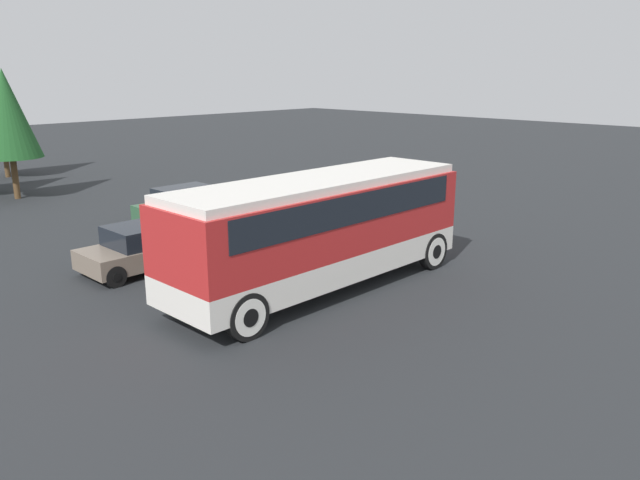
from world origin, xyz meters
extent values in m
plane|color=#26282B|center=(0.00, 0.00, 0.00)|extent=(120.00, 120.00, 0.00)
cube|color=silver|center=(0.00, 0.00, 0.84)|extent=(9.21, 2.56, 0.73)
cube|color=red|center=(0.00, 0.00, 2.05)|extent=(9.21, 2.56, 1.70)
cube|color=black|center=(0.00, 0.00, 2.47)|extent=(8.10, 2.60, 0.76)
cube|color=silver|center=(0.00, 0.00, 3.01)|extent=(9.02, 2.36, 0.22)
cube|color=red|center=(4.45, 0.00, 1.81)|extent=(0.36, 2.46, 1.94)
cylinder|color=black|center=(3.71, -1.17, 0.56)|extent=(1.12, 0.28, 1.12)
cylinder|color=silver|center=(3.71, -1.17, 0.56)|extent=(0.87, 0.30, 0.87)
cylinder|color=black|center=(3.71, -1.17, 0.56)|extent=(0.42, 0.32, 0.42)
cylinder|color=black|center=(3.71, 1.17, 0.56)|extent=(1.12, 0.28, 1.12)
cylinder|color=silver|center=(3.71, 1.17, 0.56)|extent=(0.87, 0.30, 0.87)
cylinder|color=black|center=(3.71, 1.17, 0.56)|extent=(0.42, 0.32, 0.42)
cylinder|color=black|center=(-3.54, -1.17, 0.56)|extent=(1.12, 0.28, 1.12)
cylinder|color=silver|center=(-3.54, -1.17, 0.56)|extent=(0.87, 0.30, 0.87)
cylinder|color=black|center=(-3.54, -1.17, 0.56)|extent=(0.42, 0.32, 0.42)
cylinder|color=black|center=(-3.54, 1.17, 0.56)|extent=(1.12, 0.28, 1.12)
cylinder|color=silver|center=(-3.54, 1.17, 0.56)|extent=(0.87, 0.30, 0.87)
cylinder|color=black|center=(-3.54, 1.17, 0.56)|extent=(0.42, 0.32, 0.42)
cube|color=#2D5638|center=(1.84, 8.91, 0.59)|extent=(4.10, 1.81, 0.67)
cube|color=black|center=(1.67, 8.91, 1.20)|extent=(2.13, 1.63, 0.56)
cylinder|color=black|center=(3.41, 8.10, 0.34)|extent=(0.69, 0.22, 0.69)
cylinder|color=black|center=(3.41, 8.10, 0.34)|extent=(0.26, 0.26, 0.26)
cylinder|color=black|center=(3.41, 9.73, 0.34)|extent=(0.69, 0.22, 0.69)
cylinder|color=black|center=(3.41, 9.73, 0.34)|extent=(0.26, 0.26, 0.26)
cylinder|color=black|center=(0.27, 8.10, 0.34)|extent=(0.69, 0.22, 0.69)
cylinder|color=black|center=(0.27, 8.10, 0.34)|extent=(0.26, 0.26, 0.26)
cylinder|color=black|center=(0.27, 9.73, 0.34)|extent=(0.69, 0.22, 0.69)
cylinder|color=black|center=(0.27, 9.73, 0.34)|extent=(0.26, 0.26, 0.26)
cube|color=#7A6B5B|center=(-2.18, 5.01, 0.52)|extent=(4.28, 1.83, 0.58)
cube|color=black|center=(-2.35, 5.01, 1.10)|extent=(2.23, 1.64, 0.58)
cylinder|color=black|center=(-0.47, 4.19, 0.31)|extent=(0.62, 0.22, 0.62)
cylinder|color=black|center=(-0.47, 4.19, 0.31)|extent=(0.24, 0.26, 0.24)
cylinder|color=black|center=(-0.47, 5.84, 0.31)|extent=(0.62, 0.22, 0.62)
cylinder|color=black|center=(-0.47, 5.84, 0.31)|extent=(0.24, 0.26, 0.24)
cylinder|color=black|center=(-3.88, 4.19, 0.31)|extent=(0.62, 0.22, 0.62)
cylinder|color=black|center=(-3.88, 4.19, 0.31)|extent=(0.24, 0.26, 0.24)
cylinder|color=black|center=(-3.88, 5.84, 0.31)|extent=(0.62, 0.22, 0.62)
cylinder|color=black|center=(-3.88, 5.84, 0.31)|extent=(0.24, 0.26, 0.24)
cylinder|color=brown|center=(-0.98, 18.98, 0.97)|extent=(0.28, 0.28, 1.94)
cone|color=#1E5123|center=(-0.98, 18.98, 3.94)|extent=(2.76, 2.76, 4.02)
cylinder|color=brown|center=(1.01, 25.69, 0.99)|extent=(0.28, 0.28, 1.98)
camera|label=1|loc=(-11.68, -11.40, 5.87)|focal=35.00mm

